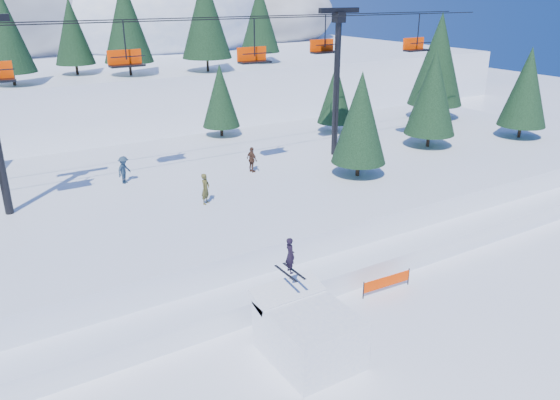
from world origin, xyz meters
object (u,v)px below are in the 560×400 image
jump_kicker (308,331)px  banner_far (425,249)px  chairlift (190,71)px  banner_near (387,282)px

jump_kicker → banner_far: 11.10m
chairlift → banner_near: chairlift is taller
banner_near → banner_far: (4.28, 1.66, 0.00)m
chairlift → banner_near: (3.88, -13.93, -8.78)m
jump_kicker → banner_near: jump_kicker is taller
chairlift → banner_near: 16.92m
jump_kicker → banner_near: (6.14, 2.12, -0.60)m
chairlift → banner_near: bearing=-74.5°
jump_kicker → chairlift: (2.27, 16.05, 8.18)m
chairlift → banner_far: size_ratio=16.21×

